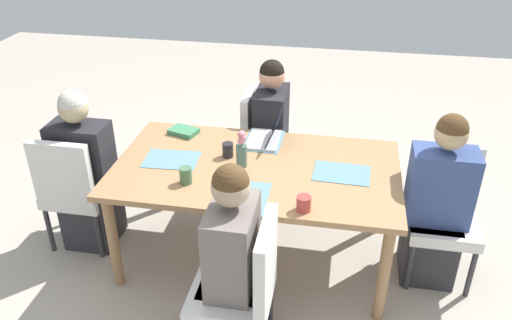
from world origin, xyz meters
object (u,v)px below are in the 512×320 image
object	(u,v)px
person_near_left_near	(271,139)
coffee_mug_centre_left	(186,175)
chair_head_left_right_near	(443,207)
laptop_near_left_near	(267,136)
coffee_mug_near_left	(228,150)
coffee_mug_near_right	(304,203)
book_red_cover	(184,131)
chair_near_left_near	(263,138)
person_head_right_left_far	(86,179)
chair_head_right_left_far	(74,187)
chair_far_left_mid	(244,284)
dining_table	(256,176)
person_far_left_mid	(233,271)
flower_vase	(242,149)
person_head_left_right_near	(436,209)

from	to	relation	value
person_near_left_near	coffee_mug_centre_left	xyz separation A→B (m)	(0.37, 1.08, 0.27)
chair_head_left_right_near	laptop_near_left_near	world-z (taller)	laptop_near_left_near
coffee_mug_near_left	coffee_mug_near_right	xyz separation A→B (m)	(-0.57, 0.54, -0.00)
person_near_left_near	book_red_cover	bearing A→B (deg)	36.20
chair_near_left_near	person_head_right_left_far	distance (m)	1.43
chair_head_right_left_far	coffee_mug_near_right	xyz separation A→B (m)	(-1.63, 0.34, 0.29)
chair_far_left_mid	coffee_mug_near_right	world-z (taller)	chair_far_left_mid
chair_near_left_near	dining_table	bearing A→B (deg)	96.53
dining_table	chair_near_left_near	world-z (taller)	chair_near_left_near
chair_far_left_mid	laptop_near_left_near	world-z (taller)	laptop_near_left_near
person_head_right_left_far	coffee_mug_near_left	world-z (taller)	person_head_right_left_far
chair_head_left_right_near	coffee_mug_near_right	distance (m)	1.07
chair_head_right_left_far	coffee_mug_near_right	distance (m)	1.69
coffee_mug_near_right	chair_far_left_mid	bearing A→B (deg)	56.80
person_far_left_mid	coffee_mug_near_right	size ratio (longest dim) A/B	13.14
coffee_mug_near_left	flower_vase	bearing A→B (deg)	137.96
chair_head_right_left_far	coffee_mug_centre_left	xyz separation A→B (m)	(-0.89, 0.17, 0.29)
chair_head_right_left_far	book_red_cover	distance (m)	0.86
chair_head_left_right_near	flower_vase	distance (m)	1.38
chair_head_left_right_near	coffee_mug_centre_left	bearing A→B (deg)	13.05
chair_far_left_mid	person_far_left_mid	bearing A→B (deg)	-38.76
person_far_left_mid	flower_vase	world-z (taller)	person_far_left_mid
dining_table	chair_head_left_right_near	world-z (taller)	chair_head_left_right_near
chair_near_left_near	laptop_near_left_near	xyz separation A→B (m)	(-0.11, 0.51, 0.28)
chair_near_left_near	flower_vase	xyz separation A→B (m)	(-0.01, 0.88, 0.36)
laptop_near_left_near	flower_vase	bearing A→B (deg)	74.20
chair_head_right_left_far	person_head_left_right_near	bearing A→B (deg)	-176.99
person_far_left_mid	dining_table	bearing A→B (deg)	-88.91
chair_head_left_right_near	person_head_left_right_near	size ratio (longest dim) A/B	0.75
chair_head_left_right_near	laptop_near_left_near	bearing A→B (deg)	-11.97
chair_far_left_mid	person_head_left_right_near	xyz separation A→B (m)	(-1.09, -0.87, 0.03)
person_head_right_left_far	coffee_mug_centre_left	xyz separation A→B (m)	(-0.83, 0.25, 0.27)
person_head_left_right_near	coffee_mug_near_left	distance (m)	1.41
chair_head_right_left_far	coffee_mug_near_right	bearing A→B (deg)	168.26
chair_near_left_near	coffee_mug_centre_left	distance (m)	1.22
person_far_left_mid	chair_head_left_right_near	world-z (taller)	person_far_left_mid
coffee_mug_centre_left	coffee_mug_near_left	bearing A→B (deg)	-115.89
chair_head_right_left_far	person_far_left_mid	bearing A→B (deg)	152.07
chair_far_left_mid	coffee_mug_centre_left	world-z (taller)	chair_far_left_mid
chair_head_right_left_far	flower_vase	distance (m)	1.24
chair_near_left_near	laptop_near_left_near	distance (m)	0.59
person_head_right_left_far	person_far_left_mid	bearing A→B (deg)	148.35
person_head_left_right_near	coffee_mug_near_left	world-z (taller)	person_head_left_right_near
coffee_mug_near_right	coffee_mug_centre_left	bearing A→B (deg)	-12.49
dining_table	person_near_left_near	size ratio (longest dim) A/B	1.56
person_head_left_right_near	coffee_mug_centre_left	world-z (taller)	person_head_left_right_near
chair_near_left_near	chair_head_left_right_near	distance (m)	1.54
flower_vase	chair_head_right_left_far	bearing A→B (deg)	4.46
person_head_left_right_near	person_head_right_left_far	bearing A→B (deg)	1.30
person_head_right_left_far	chair_head_left_right_near	bearing A→B (deg)	-176.99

